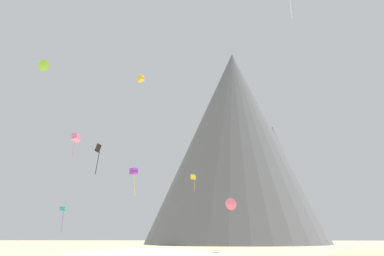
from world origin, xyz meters
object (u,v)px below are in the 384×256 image
at_px(rock_massif, 241,154).
at_px(kite_violet_low, 134,172).
at_px(kite_rainbow_low, 231,204).
at_px(kite_black_low, 98,152).
at_px(kite_yellow_low, 193,178).
at_px(bush_far_left, 228,254).
at_px(kite_gold_mid, 141,79).
at_px(kite_teal_low, 62,209).
at_px(kite_pink_mid, 76,138).
at_px(kite_lime_high, 43,65).

height_order(rock_massif, kite_violet_low, rock_massif).
height_order(kite_violet_low, kite_rainbow_low, kite_violet_low).
relative_size(kite_black_low, kite_yellow_low, 1.19).
relative_size(kite_violet_low, kite_rainbow_low, 1.96).
height_order(bush_far_left, kite_gold_mid, kite_gold_mid).
bearing_deg(kite_teal_low, rock_massif, 164.86).
height_order(kite_pink_mid, kite_rainbow_low, kite_pink_mid).
height_order(kite_lime_high, kite_yellow_low, kite_lime_high).
bearing_deg(kite_yellow_low, kite_pink_mid, -99.36).
bearing_deg(bush_far_left, kite_teal_low, 135.06).
distance_m(bush_far_left, kite_rainbow_low, 30.30).
relative_size(rock_massif, kite_lime_high, 33.26).
height_order(kite_black_low, kite_yellow_low, kite_yellow_low).
bearing_deg(rock_massif, kite_black_low, -105.97).
height_order(bush_far_left, kite_teal_low, kite_teal_low).
height_order(kite_violet_low, kite_yellow_low, kite_violet_low).
relative_size(bush_far_left, kite_lime_high, 1.24).
bearing_deg(kite_lime_high, kite_black_low, -47.49).
bearing_deg(kite_pink_mid, bush_far_left, -173.19).
distance_m(kite_pink_mid, kite_teal_low, 32.86).
height_order(kite_gold_mid, kite_violet_low, kite_gold_mid).
height_order(kite_rainbow_low, kite_lime_high, kite_lime_high).
distance_m(kite_violet_low, kite_yellow_low, 12.74).
bearing_deg(kite_rainbow_low, kite_black_low, -93.15).
distance_m(kite_gold_mid, kite_black_low, 12.30).
height_order(rock_massif, kite_gold_mid, rock_massif).
relative_size(kite_lime_high, kite_yellow_low, 0.66).
relative_size(rock_massif, kite_pink_mid, 21.07).
relative_size(kite_pink_mid, kite_yellow_low, 1.04).
bearing_deg(rock_massif, kite_lime_high, -125.96).
relative_size(bush_far_left, kite_teal_low, 0.54).
xyz_separation_m(rock_massif, kite_yellow_low, (-11.66, -47.60, -13.73)).
bearing_deg(kite_gold_mid, bush_far_left, 98.38).
height_order(rock_massif, kite_teal_low, rock_massif).
bearing_deg(kite_rainbow_low, kite_yellow_low, -159.11).
height_order(bush_far_left, kite_rainbow_low, kite_rainbow_low).
relative_size(bush_far_left, kite_pink_mid, 0.78).
distance_m(kite_gold_mid, kite_yellow_low, 30.23).
bearing_deg(bush_far_left, kite_lime_high, 147.90).
bearing_deg(rock_massif, kite_pink_mid, -109.82).
bearing_deg(kite_violet_low, kite_pink_mid, -165.71).
xyz_separation_m(kite_lime_high, kite_yellow_low, (28.82, 8.20, -21.33)).
distance_m(bush_far_left, kite_yellow_low, 33.41).
height_order(kite_gold_mid, kite_rainbow_low, kite_gold_mid).
height_order(bush_far_left, rock_massif, rock_massif).
xyz_separation_m(kite_gold_mid, kite_violet_low, (-4.75, 20.45, -10.27)).
distance_m(kite_gold_mid, kite_rainbow_low, 33.67).
bearing_deg(kite_black_low, kite_lime_high, 113.60).
distance_m(rock_massif, kite_yellow_low, 50.90).
xyz_separation_m(kite_rainbow_low, kite_lime_high, (-36.00, -7.29, 26.45)).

